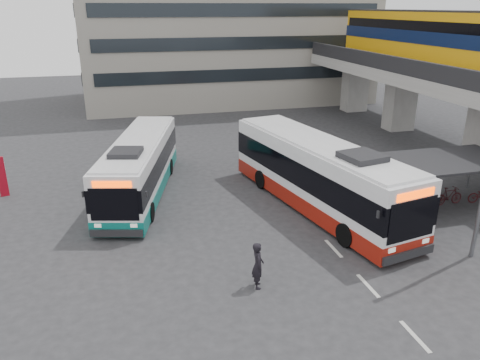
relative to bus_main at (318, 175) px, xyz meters
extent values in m
plane|color=#28282B|center=(-3.58, -4.41, -1.79)|extent=(120.00, 120.00, 0.00)
cube|color=gray|center=(13.42, 13.59, 0.51)|extent=(2.20, 1.60, 4.60)
cube|color=gray|center=(13.42, 21.59, 0.51)|extent=(2.20, 1.60, 4.60)
cube|color=gray|center=(13.42, 7.59, 3.26)|extent=(8.00, 32.00, 0.90)
cube|color=black|center=(9.67, 7.59, 4.26)|extent=(0.35, 32.00, 1.10)
cube|color=orange|center=(13.42, 11.42, 5.81)|extent=(2.90, 20.00, 3.90)
cube|color=#0A1638|center=(13.42, 11.42, 6.01)|extent=(2.98, 20.02, 0.90)
cube|color=black|center=(13.42, 11.42, 6.81)|extent=(2.96, 19.20, 0.70)
cube|color=black|center=(13.42, 11.42, 7.76)|extent=(2.70, 19.60, 0.25)
cylinder|color=#595B60|center=(0.12, 0.39, -0.59)|extent=(0.12, 0.12, 2.40)
cylinder|color=#595B60|center=(9.72, 0.39, -0.59)|extent=(0.12, 0.12, 2.40)
cylinder|color=#595B60|center=(0.12, -3.21, -0.59)|extent=(0.12, 0.12, 2.40)
cube|color=black|center=(4.92, -1.41, 0.69)|extent=(10.00, 4.00, 0.12)
imported|color=black|center=(0.92, -1.41, -1.34)|extent=(1.71, 0.60, 0.90)
imported|color=black|center=(2.92, -1.41, -1.29)|extent=(1.66, 0.47, 1.00)
imported|color=black|center=(4.92, -1.41, -1.34)|extent=(1.71, 0.60, 0.90)
imported|color=black|center=(6.92, -1.41, -1.29)|extent=(1.66, 0.47, 1.00)
imported|color=#350C0F|center=(8.92, -1.41, -1.34)|extent=(1.71, 0.60, 0.90)
cube|color=beige|center=(-1.08, -10.41, -1.78)|extent=(0.15, 1.60, 0.01)
cube|color=beige|center=(-1.08, -7.41, -1.78)|extent=(0.15, 1.60, 0.01)
cube|color=beige|center=(-1.08, -4.41, -1.78)|extent=(0.15, 1.60, 0.01)
cube|color=white|center=(0.00, 0.02, 0.19)|extent=(5.21, 13.25, 2.97)
cube|color=maroon|center=(0.00, 0.02, -1.19)|extent=(5.25, 13.30, 0.81)
cube|color=black|center=(0.00, 0.02, 0.32)|extent=(5.27, 13.29, 1.24)
cube|color=#FF3F00|center=(1.25, -6.34, 1.29)|extent=(1.91, 0.45, 0.32)
cube|color=black|center=(0.62, -3.16, 1.91)|extent=(1.96, 2.02, 0.30)
cylinder|color=black|center=(-0.48, -4.30, -1.25)|extent=(0.53, 1.12, 1.08)
cylinder|color=black|center=(0.57, 3.83, -1.25)|extent=(0.53, 1.12, 1.08)
cube|color=white|center=(-8.76, 4.34, -0.04)|extent=(5.27, 11.73, 2.63)
cube|color=#0B655B|center=(-8.76, 4.34, -1.26)|extent=(5.32, 11.78, 0.72)
cube|color=black|center=(-8.76, 4.34, 0.08)|extent=(5.33, 11.76, 1.10)
cube|color=#FF3F00|center=(-10.22, -1.22, 0.94)|extent=(1.67, 0.51, 0.29)
cube|color=black|center=(-9.49, 1.56, 1.49)|extent=(1.80, 1.85, 0.27)
cylinder|color=black|center=(-10.80, 1.07, -1.31)|extent=(0.52, 1.00, 0.96)
cylinder|color=black|center=(-6.85, 7.16, -1.31)|extent=(0.52, 1.00, 0.96)
imported|color=black|center=(-5.15, -6.38, -0.86)|extent=(0.53, 0.73, 1.84)
cube|color=#A30A1B|center=(-16.20, 5.86, -0.65)|extent=(0.47, 0.24, 2.27)
cube|color=white|center=(-16.20, 5.86, -0.06)|extent=(0.49, 0.15, 0.45)
camera|label=1|loc=(-9.66, -20.87, 8.18)|focal=35.00mm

